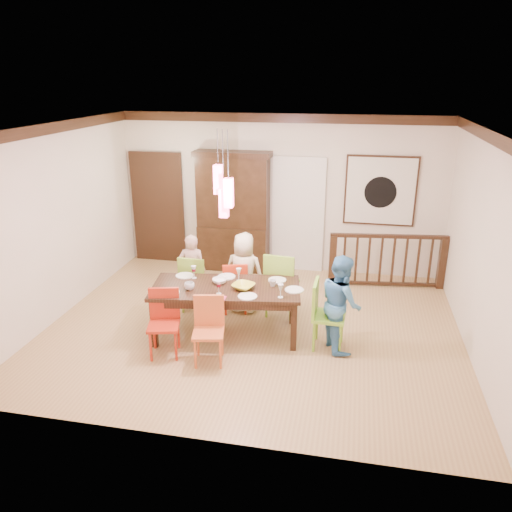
% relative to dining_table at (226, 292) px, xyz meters
% --- Properties ---
extents(floor, '(6.00, 6.00, 0.00)m').
position_rel_dining_table_xyz_m(floor, '(0.33, 0.29, -0.66)').
color(floor, '#AA8352').
rests_on(floor, ground).
extents(ceiling, '(6.00, 6.00, 0.00)m').
position_rel_dining_table_xyz_m(ceiling, '(0.33, 0.29, 2.24)').
color(ceiling, white).
rests_on(ceiling, wall_back).
extents(wall_back, '(6.00, 0.00, 6.00)m').
position_rel_dining_table_xyz_m(wall_back, '(0.33, 2.79, 0.79)').
color(wall_back, beige).
rests_on(wall_back, floor).
extents(wall_left, '(0.00, 5.00, 5.00)m').
position_rel_dining_table_xyz_m(wall_left, '(-2.67, 0.29, 0.79)').
color(wall_left, beige).
rests_on(wall_left, floor).
extents(wall_right, '(0.00, 5.00, 5.00)m').
position_rel_dining_table_xyz_m(wall_right, '(3.33, 0.29, 0.79)').
color(wall_right, beige).
rests_on(wall_right, floor).
extents(crown_molding, '(6.00, 5.00, 0.16)m').
position_rel_dining_table_xyz_m(crown_molding, '(0.33, 0.29, 2.16)').
color(crown_molding, black).
rests_on(crown_molding, wall_back).
extents(panel_door, '(1.04, 0.07, 2.24)m').
position_rel_dining_table_xyz_m(panel_door, '(-2.07, 2.74, 0.39)').
color(panel_door, black).
rests_on(panel_door, wall_back).
extents(white_doorway, '(0.97, 0.05, 2.22)m').
position_rel_dining_table_xyz_m(white_doorway, '(0.68, 2.76, 0.39)').
color(white_doorway, silver).
rests_on(white_doorway, wall_back).
extents(painting, '(1.25, 0.06, 1.25)m').
position_rel_dining_table_xyz_m(painting, '(2.13, 2.75, 0.93)').
color(painting, black).
rests_on(painting, wall_back).
extents(pendant_cluster, '(0.27, 0.21, 1.14)m').
position_rel_dining_table_xyz_m(pendant_cluster, '(0.00, -0.00, 1.44)').
color(pendant_cluster, '#FF4C74').
rests_on(pendant_cluster, ceiling).
extents(dining_table, '(2.18, 1.24, 0.75)m').
position_rel_dining_table_xyz_m(dining_table, '(0.00, 0.00, 0.00)').
color(dining_table, black).
rests_on(dining_table, floor).
extents(chair_far_left, '(0.44, 0.44, 0.93)m').
position_rel_dining_table_xyz_m(chair_far_left, '(-0.67, 0.70, -0.13)').
color(chair_far_left, '#83B334').
rests_on(chair_far_left, floor).
extents(chair_far_mid, '(0.48, 0.48, 0.84)m').
position_rel_dining_table_xyz_m(chair_far_mid, '(-0.06, 0.77, -0.18)').
color(chair_far_mid, red).
rests_on(chair_far_mid, floor).
extents(chair_far_right, '(0.51, 0.51, 1.04)m').
position_rel_dining_table_xyz_m(chair_far_right, '(0.68, 0.81, -0.07)').
color(chair_far_right, '#78AA2F').
rests_on(chair_far_right, floor).
extents(chair_near_left, '(0.49, 0.49, 0.89)m').
position_rel_dining_table_xyz_m(chair_near_left, '(-0.67, -0.70, -0.15)').
color(chair_near_left, '#AF2713').
rests_on(chair_near_left, floor).
extents(chair_near_mid, '(0.46, 0.46, 0.87)m').
position_rel_dining_table_xyz_m(chair_near_mid, '(-0.04, -0.76, -0.16)').
color(chair_near_mid, '#CA5D2C').
rests_on(chair_near_mid, floor).
extents(chair_end_right, '(0.45, 0.45, 0.96)m').
position_rel_dining_table_xyz_m(chair_end_right, '(1.45, -0.07, -0.12)').
color(chair_end_right, '#88CD35').
rests_on(chair_end_right, floor).
extents(china_hutch, '(1.42, 0.46, 2.24)m').
position_rel_dining_table_xyz_m(china_hutch, '(-0.52, 2.59, 0.46)').
color(china_hutch, black).
rests_on(china_hutch, floor).
extents(balustrade, '(2.02, 0.33, 0.96)m').
position_rel_dining_table_xyz_m(balustrade, '(2.32, 2.24, -0.17)').
color(balustrade, black).
rests_on(balustrade, floor).
extents(person_far_left, '(0.47, 0.34, 1.20)m').
position_rel_dining_table_xyz_m(person_far_left, '(-0.78, 0.86, -0.07)').
color(person_far_left, beige).
rests_on(person_far_left, floor).
extents(person_far_mid, '(0.65, 0.44, 1.28)m').
position_rel_dining_table_xyz_m(person_far_mid, '(0.08, 0.82, -0.02)').
color(person_far_mid, beige).
rests_on(person_far_mid, floor).
extents(person_end_right, '(0.71, 0.79, 1.34)m').
position_rel_dining_table_xyz_m(person_end_right, '(1.60, -0.04, 0.00)').
color(person_end_right, '#468CC6').
rests_on(person_end_right, floor).
extents(serving_bowl, '(0.38, 0.38, 0.07)m').
position_rel_dining_table_xyz_m(serving_bowl, '(0.26, -0.03, 0.12)').
color(serving_bowl, gold).
rests_on(serving_bowl, dining_table).
extents(small_bowl, '(0.25, 0.25, 0.07)m').
position_rel_dining_table_xyz_m(small_bowl, '(-0.12, 0.10, 0.12)').
color(small_bowl, white).
rests_on(small_bowl, dining_table).
extents(cup_left, '(0.18, 0.18, 0.11)m').
position_rel_dining_table_xyz_m(cup_left, '(-0.46, -0.20, 0.14)').
color(cup_left, silver).
rests_on(cup_left, dining_table).
extents(cup_right, '(0.11, 0.11, 0.09)m').
position_rel_dining_table_xyz_m(cup_right, '(0.64, 0.14, 0.13)').
color(cup_right, silver).
rests_on(cup_right, dining_table).
extents(plate_far_left, '(0.26, 0.26, 0.01)m').
position_rel_dining_table_xyz_m(plate_far_left, '(-0.69, 0.25, 0.09)').
color(plate_far_left, white).
rests_on(plate_far_left, dining_table).
extents(plate_far_mid, '(0.26, 0.26, 0.01)m').
position_rel_dining_table_xyz_m(plate_far_mid, '(-0.08, 0.34, 0.09)').
color(plate_far_mid, white).
rests_on(plate_far_mid, dining_table).
extents(plate_far_right, '(0.26, 0.26, 0.01)m').
position_rel_dining_table_xyz_m(plate_far_right, '(0.67, 0.36, 0.09)').
color(plate_far_right, white).
rests_on(plate_far_right, dining_table).
extents(plate_near_left, '(0.26, 0.26, 0.01)m').
position_rel_dining_table_xyz_m(plate_near_left, '(-0.69, -0.36, 0.09)').
color(plate_near_left, white).
rests_on(plate_near_left, dining_table).
extents(plate_near_mid, '(0.26, 0.26, 0.01)m').
position_rel_dining_table_xyz_m(plate_near_mid, '(0.37, -0.28, 0.09)').
color(plate_near_mid, white).
rests_on(plate_near_mid, dining_table).
extents(plate_end_right, '(0.26, 0.26, 0.01)m').
position_rel_dining_table_xyz_m(plate_end_right, '(0.96, 0.06, 0.09)').
color(plate_end_right, white).
rests_on(plate_end_right, dining_table).
extents(wine_glass_a, '(0.08, 0.08, 0.19)m').
position_rel_dining_table_xyz_m(wine_glass_a, '(-0.53, 0.21, 0.18)').
color(wine_glass_a, '#590C19').
rests_on(wine_glass_a, dining_table).
extents(wine_glass_b, '(0.08, 0.08, 0.19)m').
position_rel_dining_table_xyz_m(wine_glass_b, '(0.13, 0.24, 0.18)').
color(wine_glass_b, silver).
rests_on(wine_glass_b, dining_table).
extents(wine_glass_c, '(0.08, 0.08, 0.19)m').
position_rel_dining_table_xyz_m(wine_glass_c, '(-0.03, -0.26, 0.18)').
color(wine_glass_c, '#590C19').
rests_on(wine_glass_c, dining_table).
extents(wine_glass_d, '(0.08, 0.08, 0.19)m').
position_rel_dining_table_xyz_m(wine_glass_d, '(0.80, -0.21, 0.18)').
color(wine_glass_d, silver).
rests_on(wine_glass_d, dining_table).
extents(napkin, '(0.18, 0.14, 0.01)m').
position_rel_dining_table_xyz_m(napkin, '(0.01, -0.41, 0.09)').
color(napkin, '#D83359').
rests_on(napkin, dining_table).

